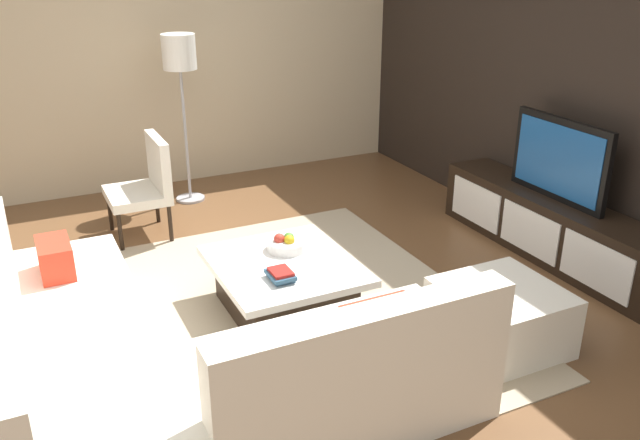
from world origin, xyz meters
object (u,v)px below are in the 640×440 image
at_px(coffee_table, 285,286).
at_px(fruit_bowl, 287,244).
at_px(television, 560,159).
at_px(ottoman, 500,317).
at_px(media_console, 550,227).
at_px(accent_chair_near, 147,181).
at_px(floor_lamp, 180,63).
at_px(book_stack, 281,275).
at_px(sectional_couch, 169,359).

distance_m(coffee_table, fruit_bowl, 0.30).
height_order(television, ottoman, television).
xyz_separation_m(media_console, ottoman, (0.87, -1.24, -0.05)).
distance_m(media_console, accent_chair_near, 3.39).
relative_size(television, floor_lamp, 0.59).
bearing_deg(floor_lamp, coffee_table, -0.15).
height_order(media_console, book_stack, media_console).
bearing_deg(fruit_bowl, television, 82.75).
height_order(television, sectional_couch, television).
bearing_deg(sectional_couch, television, 99.33).
bearing_deg(sectional_couch, book_stack, 116.28).
xyz_separation_m(sectional_couch, book_stack, (-0.41, 0.84, 0.14)).
bearing_deg(fruit_bowl, floor_lamp, -177.68).
relative_size(sectional_couch, ottoman, 3.53).
xyz_separation_m(media_console, accent_chair_near, (-1.85, -2.83, 0.24)).
xyz_separation_m(fruit_bowl, book_stack, (0.40, -0.21, -0.01)).
bearing_deg(fruit_bowl, book_stack, -28.17).
xyz_separation_m(media_console, floor_lamp, (-2.54, -2.29, 1.10)).
height_order(media_console, television, television).
relative_size(coffee_table, book_stack, 5.05).
distance_m(television, coffee_table, 2.38).
relative_size(media_console, fruit_bowl, 7.91).
relative_size(accent_chair_near, floor_lamp, 0.54).
height_order(television, fruit_bowl, television).
bearing_deg(media_console, ottoman, -54.75).
height_order(ottoman, book_stack, book_stack).
height_order(media_console, accent_chair_near, accent_chair_near).
bearing_deg(book_stack, fruit_bowl, 151.83).
xyz_separation_m(accent_chair_near, fruit_bowl, (1.57, 0.63, -0.07)).
height_order(coffee_table, accent_chair_near, accent_chair_near).
bearing_deg(sectional_couch, fruit_bowl, 127.74).
relative_size(media_console, accent_chair_near, 2.55).
relative_size(coffee_table, ottoman, 1.47).
xyz_separation_m(ottoman, book_stack, (-0.75, -1.18, 0.22)).
xyz_separation_m(coffee_table, book_stack, (0.22, -0.12, 0.21)).
xyz_separation_m(media_console, book_stack, (0.12, -2.41, 0.17)).
relative_size(television, sectional_couch, 0.39).
bearing_deg(television, fruit_bowl, -97.25).
relative_size(sectional_couch, floor_lamp, 1.53).
distance_m(accent_chair_near, ottoman, 3.17).
height_order(sectional_couch, coffee_table, sectional_couch).
relative_size(ottoman, book_stack, 3.44).
bearing_deg(fruit_bowl, media_console, 82.74).
height_order(sectional_couch, fruit_bowl, sectional_couch).
bearing_deg(floor_lamp, television, 42.07).
bearing_deg(accent_chair_near, television, 51.73).
bearing_deg(ottoman, sectional_couch, -99.59).
distance_m(media_console, floor_lamp, 3.59).
bearing_deg(television, media_console, -90.00).
bearing_deg(coffee_table, television, 87.51).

